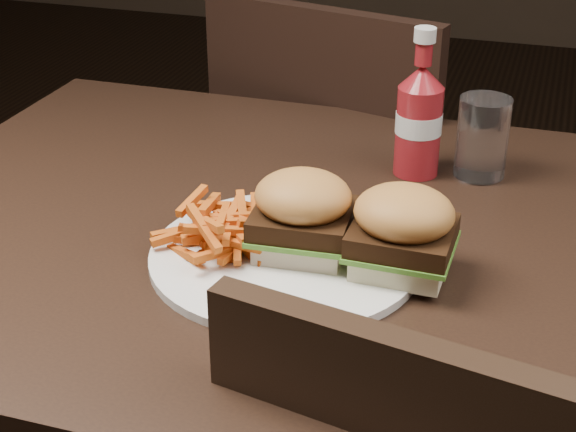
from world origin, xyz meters
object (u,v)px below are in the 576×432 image
(dining_table, at_px, (359,250))
(tumbler, at_px, (482,137))
(plate, at_px, (285,256))
(chair_far, at_px, (366,224))
(ketchup_bottle, at_px, (418,131))

(dining_table, xyz_separation_m, tumbler, (0.11, 0.21, 0.08))
(plate, relative_size, tumbler, 2.83)
(dining_table, relative_size, chair_far, 2.73)
(dining_table, height_order, chair_far, dining_table)
(chair_far, xyz_separation_m, plate, (0.06, -0.70, 0.33))
(tumbler, bearing_deg, plate, -121.43)
(plate, height_order, ketchup_bottle, ketchup_bottle)
(dining_table, relative_size, plate, 4.01)
(dining_table, xyz_separation_m, plate, (-0.06, -0.08, 0.03))
(chair_far, bearing_deg, ketchup_bottle, 123.46)
(ketchup_bottle, bearing_deg, dining_table, -99.19)
(ketchup_bottle, height_order, tumbler, ketchup_bottle)
(plate, height_order, tumbler, tumbler)
(chair_far, xyz_separation_m, ketchup_bottle, (0.15, -0.43, 0.38))
(dining_table, xyz_separation_m, ketchup_bottle, (0.03, 0.19, 0.08))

